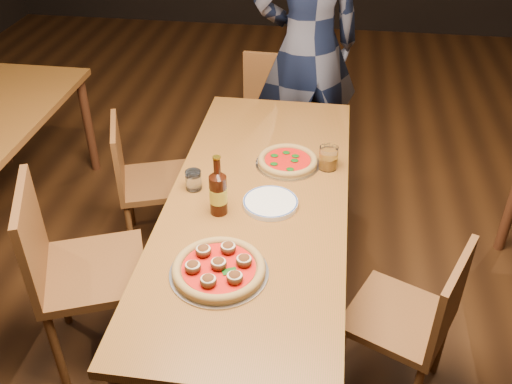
# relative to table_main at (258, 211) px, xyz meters

# --- Properties ---
(ground) EXTENTS (9.00, 9.00, 0.00)m
(ground) POSITION_rel_table_main_xyz_m (0.00, 0.00, -0.68)
(ground) COLOR black
(table_main) EXTENTS (0.80, 2.00, 0.75)m
(table_main) POSITION_rel_table_main_xyz_m (0.00, 0.00, 0.00)
(table_main) COLOR brown
(table_main) RESTS_ON ground
(chair_main_nw) EXTENTS (0.60, 0.60, 0.98)m
(chair_main_nw) POSITION_rel_table_main_xyz_m (-0.70, -0.29, -0.19)
(chair_main_nw) COLOR brown
(chair_main_nw) RESTS_ON ground
(chair_main_sw) EXTENTS (0.50, 0.50, 0.84)m
(chair_main_sw) POSITION_rel_table_main_xyz_m (-0.67, 0.54, -0.26)
(chair_main_sw) COLOR brown
(chair_main_sw) RESTS_ON ground
(chair_main_e) EXTENTS (0.53, 0.53, 0.85)m
(chair_main_e) POSITION_rel_table_main_xyz_m (0.65, -0.32, -0.25)
(chair_main_e) COLOR brown
(chair_main_e) RESTS_ON ground
(chair_end) EXTENTS (0.46, 0.46, 0.95)m
(chair_end) POSITION_rel_table_main_xyz_m (-0.07, 1.13, -0.20)
(chair_end) COLOR brown
(chair_end) RESTS_ON ground
(pizza_meatball) EXTENTS (0.38, 0.38, 0.07)m
(pizza_meatball) POSITION_rel_table_main_xyz_m (-0.08, -0.50, 0.10)
(pizza_meatball) COLOR #B7B7BF
(pizza_meatball) RESTS_ON table_main
(pizza_margherita) EXTENTS (0.31, 0.31, 0.04)m
(pizza_margherita) POSITION_rel_table_main_xyz_m (0.11, 0.30, 0.09)
(pizza_margherita) COLOR #B7B7BF
(pizza_margherita) RESTS_ON table_main
(plate_stack) EXTENTS (0.24, 0.24, 0.02)m
(plate_stack) POSITION_rel_table_main_xyz_m (0.06, -0.04, 0.08)
(plate_stack) COLOR white
(plate_stack) RESTS_ON table_main
(beer_bottle) EXTENTS (0.08, 0.08, 0.27)m
(beer_bottle) POSITION_rel_table_main_xyz_m (-0.15, -0.12, 0.17)
(beer_bottle) COLOR black
(beer_bottle) RESTS_ON table_main
(water_glass) EXTENTS (0.07, 0.07, 0.09)m
(water_glass) POSITION_rel_table_main_xyz_m (-0.30, 0.04, 0.12)
(water_glass) COLOR white
(water_glass) RESTS_ON table_main
(amber_glass) EXTENTS (0.09, 0.09, 0.11)m
(amber_glass) POSITION_rel_table_main_xyz_m (0.30, 0.30, 0.13)
(amber_glass) COLOR #9E5D11
(amber_glass) RESTS_ON table_main
(diner) EXTENTS (0.81, 0.68, 1.89)m
(diner) POSITION_rel_table_main_xyz_m (0.12, 1.35, 0.27)
(diner) COLOR black
(diner) RESTS_ON ground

